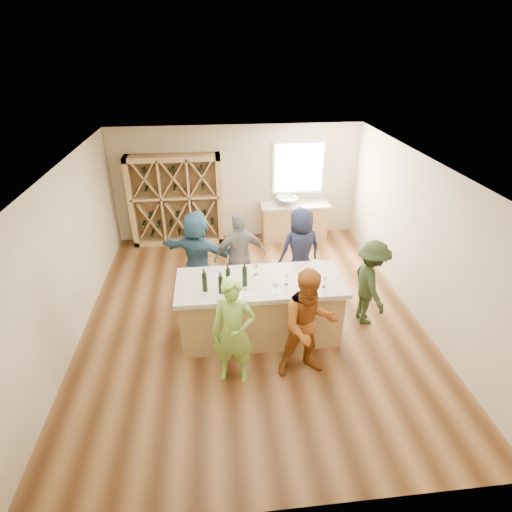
{
  "coord_description": "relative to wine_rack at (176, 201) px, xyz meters",
  "views": [
    {
      "loc": [
        -0.57,
        -5.95,
        4.53
      ],
      "look_at": [
        0.1,
        0.2,
        1.15
      ],
      "focal_mm": 28.0,
      "sensor_mm": 36.0,
      "label": 1
    }
  ],
  "objects": [
    {
      "name": "floor",
      "position": [
        1.5,
        -3.27,
        -1.15
      ],
      "size": [
        6.0,
        7.0,
        0.1
      ],
      "primitive_type": "cube",
      "color": "brown",
      "rests_on": "ground"
    },
    {
      "name": "ceiling",
      "position": [
        1.5,
        -3.27,
        1.75
      ],
      "size": [
        6.0,
        7.0,
        0.1
      ],
      "primitive_type": "cube",
      "color": "white",
      "rests_on": "ground"
    },
    {
      "name": "wall_back",
      "position": [
        1.5,
        0.28,
        0.3
      ],
      "size": [
        6.0,
        0.1,
        2.8
      ],
      "primitive_type": "cube",
      "color": "#C4B38E",
      "rests_on": "ground"
    },
    {
      "name": "wall_front",
      "position": [
        1.5,
        -6.82,
        0.3
      ],
      "size": [
        6.0,
        0.1,
        2.8
      ],
      "primitive_type": "cube",
      "color": "#C4B38E",
      "rests_on": "ground"
    },
    {
      "name": "wall_left",
      "position": [
        -1.55,
        -3.27,
        0.3
      ],
      "size": [
        0.1,
        7.0,
        2.8
      ],
      "primitive_type": "cube",
      "color": "#C4B38E",
      "rests_on": "ground"
    },
    {
      "name": "wall_right",
      "position": [
        4.55,
        -3.27,
        0.3
      ],
      "size": [
        0.1,
        7.0,
        2.8
      ],
      "primitive_type": "cube",
      "color": "#C4B38E",
      "rests_on": "ground"
    },
    {
      "name": "window_frame",
      "position": [
        3.0,
        0.2,
        0.65
      ],
      "size": [
        1.3,
        0.06,
        1.3
      ],
      "primitive_type": "cube",
      "color": "white",
      "rests_on": "wall_back"
    },
    {
      "name": "window_pane",
      "position": [
        3.0,
        0.17,
        0.65
      ],
      "size": [
        1.18,
        0.01,
        1.18
      ],
      "primitive_type": "cube",
      "color": "white",
      "rests_on": "wall_back"
    },
    {
      "name": "wine_rack",
      "position": [
        0.0,
        0.0,
        0.0
      ],
      "size": [
        2.2,
        0.45,
        2.2
      ],
      "primitive_type": "cube",
      "color": "tan",
      "rests_on": "floor"
    },
    {
      "name": "back_counter_base",
      "position": [
        2.9,
        -0.07,
        -0.67
      ],
      "size": [
        1.6,
        0.58,
        0.86
      ],
      "primitive_type": "cube",
      "color": "tan",
      "rests_on": "floor"
    },
    {
      "name": "back_counter_top",
      "position": [
        2.9,
        -0.07,
        -0.21
      ],
      "size": [
        1.7,
        0.62,
        0.06
      ],
      "primitive_type": "cube",
      "color": "#C1B29E",
      "rests_on": "back_counter_base"
    },
    {
      "name": "sink",
      "position": [
        2.7,
        -0.07,
        -0.09
      ],
      "size": [
        0.54,
        0.54,
        0.19
      ],
      "primitive_type": "imported",
      "color": "silver",
      "rests_on": "back_counter_top"
    },
    {
      "name": "faucet",
      "position": [
        2.7,
        0.11,
        -0.03
      ],
      "size": [
        0.02,
        0.02,
        0.3
      ],
      "primitive_type": "cylinder",
      "color": "silver",
      "rests_on": "back_counter_top"
    },
    {
      "name": "tasting_counter_base",
      "position": [
        1.59,
        -3.79,
        -0.6
      ],
      "size": [
        2.6,
        1.0,
        1.0
      ],
      "primitive_type": "cube",
      "color": "tan",
      "rests_on": "floor"
    },
    {
      "name": "tasting_counter_top",
      "position": [
        1.59,
        -3.79,
        -0.06
      ],
      "size": [
        2.72,
        1.12,
        0.08
      ],
      "primitive_type": "cube",
      "color": "#C1B29E",
      "rests_on": "tasting_counter_base"
    },
    {
      "name": "wine_bottle_a",
      "position": [
        0.71,
        -3.98,
        0.14
      ],
      "size": [
        0.08,
        0.08,
        0.31
      ],
      "primitive_type": "cylinder",
      "rotation": [
        0.0,
        0.0,
        -0.0
      ],
      "color": "black",
      "rests_on": "tasting_counter_top"
    },
    {
      "name": "wine_bottle_b",
      "position": [
        0.95,
        -4.06,
        0.12
      ],
      "size": [
        0.09,
        0.09,
        0.29
      ],
      "primitive_type": "cylinder",
      "rotation": [
        0.0,
        0.0,
        0.22
      ],
      "color": "black",
      "rests_on": "tasting_counter_top"
    },
    {
      "name": "wine_bottle_c",
      "position": [
        1.07,
        -3.88,
        0.14
      ],
      "size": [
        0.1,
        0.1,
        0.31
      ],
      "primitive_type": "cylinder",
      "rotation": [
        0.0,
        0.0,
        0.33
      ],
      "color": "black",
      "rests_on": "tasting_counter_top"
    },
    {
      "name": "wine_bottle_e",
      "position": [
        1.33,
        -3.9,
        0.14
      ],
      "size": [
        0.1,
        0.1,
        0.33
      ],
      "primitive_type": "cylinder",
      "rotation": [
        0.0,
        0.0,
        0.25
      ],
      "color": "black",
      "rests_on": "tasting_counter_top"
    },
    {
      "name": "wine_glass_a",
      "position": [
        1.32,
        -4.24,
        0.07
      ],
      "size": [
        0.08,
        0.08,
        0.17
      ],
      "primitive_type": "cone",
      "rotation": [
        0.0,
        0.0,
        -0.17
      ],
      "color": "white",
      "rests_on": "tasting_counter_top"
    },
    {
      "name": "wine_glass_b",
      "position": [
        1.77,
        -4.21,
        0.08
      ],
      "size": [
        0.09,
        0.09,
        0.2
      ],
      "primitive_type": "cone",
      "rotation": [
        0.0,
        0.0,
        0.17
      ],
      "color": "white",
      "rests_on": "tasting_counter_top"
    },
    {
      "name": "wine_glass_c",
      "position": [
        2.23,
        -4.23,
        0.06
      ],
      "size": [
        0.06,
        0.06,
        0.16
      ],
      "primitive_type": "cone",
      "rotation": [
        0.0,
        0.0,
        0.04
      ],
      "color": "white",
      "rests_on": "tasting_counter_top"
    },
    {
      "name": "wine_glass_d",
      "position": [
        1.99,
        -3.93,
        0.07
      ],
      "size": [
        0.08,
        0.08,
        0.19
      ],
      "primitive_type": "cone",
      "rotation": [
        0.0,
        0.0,
        0.23
      ],
      "color": "white",
      "rests_on": "tasting_counter_top"
    },
    {
      "name": "wine_glass_e",
      "position": [
        2.57,
        -4.08,
        0.06
      ],
      "size": [
        0.08,
        0.08,
        0.16
      ],
      "primitive_type": "cone",
      "rotation": [
        0.0,
        0.0,
        -0.37
      ],
      "color": "white",
      "rests_on": "tasting_counter_top"
    },
    {
      "name": "tasting_menu_a",
      "position": [
        1.26,
        -4.14,
        -0.02
      ],
      "size": [
        0.3,
        0.37,
        0.0
      ],
      "primitive_type": "cube",
      "rotation": [
        0.0,
        0.0,
        0.18
      ],
      "color": "white",
      "rests_on": "tasting_counter_top"
    },
    {
      "name": "tasting_menu_b",
      "position": [
        1.83,
        -4.18,
        -0.02
      ],
      "size": [
        0.23,
        0.29,
        0.0
      ],
      "primitive_type": "cube",
      "rotation": [
        0.0,
        0.0,
        0.11
      ],
      "color": "white",
      "rests_on": "tasting_counter_top"
    },
    {
      "name": "tasting_menu_c",
      "position": [
        2.39,
        -4.18,
        -0.02
      ],
      "size": [
        0.25,
        0.33,
        0.0
      ],
      "primitive_type": "cube",
      "rotation": [
        0.0,
        0.0,
        -0.02
      ],
      "color": "white",
      "rests_on": "tasting_counter_top"
    },
    {
      "name": "person_near_left",
      "position": [
        1.09,
        -4.75,
        -0.24
      ],
      "size": [
        0.7,
        0.56,
        1.72
      ],
      "primitive_type": "imported",
      "rotation": [
        0.0,
        0.0,
        -0.17
      ],
      "color": "#8CC64C",
      "rests_on": "floor"
    },
    {
      "name": "person_near_right",
      "position": [
        2.19,
        -4.75,
        -0.21
      ],
      "size": [
        0.91,
        0.55,
        1.79
      ],
      "primitive_type": "imported",
      "rotation": [
        0.0,
        0.0,
        0.09
      ],
      "color": "#994C19",
      "rests_on": "floor"
    },
    {
      "name": "person_server",
      "position": [
        3.54,
        -3.61,
        -0.3
      ],
      "size": [
        0.5,
        1.04,
        1.59
      ],
      "primitive_type": "imported",
      "rotation": [
        0.0,
        0.0,
        1.59
      ],
      "color": "#263319",
      "rests_on": "floor"
    },
    {
      "name": "person_far_mid",
      "position": [
        1.35,
        -2.53,
        -0.23
      ],
      "size": [
        1.09,
        0.69,
        1.74
      ],
      "primitive_type": "imported",
      "rotation": [
        0.0,
        0.0,
        3.31
      ],
      "color": "slate",
      "rests_on": "floor"
    },
    {
      "name": "person_far_right",
      "position": [
        2.55,
        -2.4,
        -0.23
      ],
      "size": [
        0.95,
        0.73,
        1.74
      ],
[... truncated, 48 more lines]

